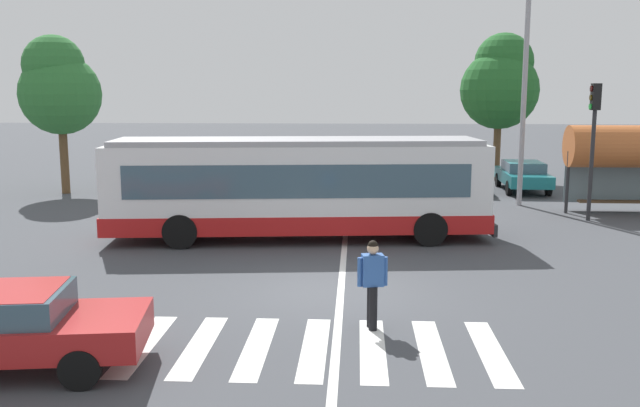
{
  "coord_description": "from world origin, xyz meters",
  "views": [
    {
      "loc": [
        0.54,
        -14.96,
        4.48
      ],
      "look_at": [
        -0.5,
        4.33,
        1.3
      ],
      "focal_mm": 38.53,
      "sensor_mm": 36.0,
      "label": 1
    }
  ],
  "objects_px": {
    "traffic_light_far_corner": "(594,129)",
    "twin_arm_street_lamp": "(526,54)",
    "parked_car_blue": "(286,172)",
    "parked_car_champagne": "(399,172)",
    "city_transit_bus": "(298,187)",
    "parked_car_red": "(344,172)",
    "parked_car_teal": "(523,174)",
    "pedestrian_crossing_street": "(372,279)",
    "background_tree_right": "(501,82)",
    "parked_car_silver": "(228,171)",
    "foreground_sedan": "(1,325)",
    "background_tree_left": "(58,86)",
    "parked_car_black": "(461,174)",
    "bus_stop_shelter": "(631,148)"
  },
  "relations": [
    {
      "from": "traffic_light_far_corner",
      "to": "twin_arm_street_lamp",
      "type": "bearing_deg",
      "value": 117.4
    },
    {
      "from": "parked_car_blue",
      "to": "parked_car_champagne",
      "type": "height_order",
      "value": "same"
    },
    {
      "from": "city_transit_bus",
      "to": "parked_car_red",
      "type": "xyz_separation_m",
      "value": [
        1.19,
        11.16,
        -0.82
      ]
    },
    {
      "from": "parked_car_teal",
      "to": "pedestrian_crossing_street",
      "type": "bearing_deg",
      "value": -111.09
    },
    {
      "from": "pedestrian_crossing_street",
      "to": "background_tree_right",
      "type": "height_order",
      "value": "background_tree_right"
    },
    {
      "from": "parked_car_champagne",
      "to": "parked_car_silver",
      "type": "bearing_deg",
      "value": 179.11
    },
    {
      "from": "city_transit_bus",
      "to": "foreground_sedan",
      "type": "relative_size",
      "value": 2.49
    },
    {
      "from": "parked_car_silver",
      "to": "background_tree_left",
      "type": "xyz_separation_m",
      "value": [
        -6.83,
        -2.36,
        3.91
      ]
    },
    {
      "from": "parked_car_black",
      "to": "traffic_light_far_corner",
      "type": "distance_m",
      "value": 8.31
    },
    {
      "from": "city_transit_bus",
      "to": "twin_arm_street_lamp",
      "type": "height_order",
      "value": "twin_arm_street_lamp"
    },
    {
      "from": "parked_car_red",
      "to": "parked_car_champagne",
      "type": "distance_m",
      "value": 2.56
    },
    {
      "from": "parked_car_red",
      "to": "parked_car_champagne",
      "type": "relative_size",
      "value": 1.01
    },
    {
      "from": "parked_car_champagne",
      "to": "parked_car_teal",
      "type": "relative_size",
      "value": 1.0
    },
    {
      "from": "city_transit_bus",
      "to": "parked_car_red",
      "type": "relative_size",
      "value": 2.54
    },
    {
      "from": "parked_car_silver",
      "to": "background_tree_right",
      "type": "xyz_separation_m",
      "value": [
        13.16,
        3.32,
        4.14
      ]
    },
    {
      "from": "pedestrian_crossing_street",
      "to": "parked_car_blue",
      "type": "bearing_deg",
      "value": 100.72
    },
    {
      "from": "bus_stop_shelter",
      "to": "parked_car_blue",
      "type": "bearing_deg",
      "value": 155.99
    },
    {
      "from": "pedestrian_crossing_street",
      "to": "traffic_light_far_corner",
      "type": "bearing_deg",
      "value": 55.88
    },
    {
      "from": "twin_arm_street_lamp",
      "to": "background_tree_right",
      "type": "height_order",
      "value": "twin_arm_street_lamp"
    },
    {
      "from": "parked_car_silver",
      "to": "twin_arm_street_lamp",
      "type": "relative_size",
      "value": 0.47
    },
    {
      "from": "foreground_sedan",
      "to": "background_tree_left",
      "type": "relative_size",
      "value": 0.69
    },
    {
      "from": "foreground_sedan",
      "to": "background_tree_left",
      "type": "bearing_deg",
      "value": 110.67
    },
    {
      "from": "foreground_sedan",
      "to": "parked_car_silver",
      "type": "relative_size",
      "value": 1.04
    },
    {
      "from": "parked_car_black",
      "to": "traffic_light_far_corner",
      "type": "bearing_deg",
      "value": -64.95
    },
    {
      "from": "parked_car_black",
      "to": "parked_car_teal",
      "type": "xyz_separation_m",
      "value": [
        2.76,
        -0.11,
        0.0
      ]
    },
    {
      "from": "parked_car_teal",
      "to": "bus_stop_shelter",
      "type": "distance_m",
      "value": 6.36
    },
    {
      "from": "foreground_sedan",
      "to": "bus_stop_shelter",
      "type": "bearing_deg",
      "value": 44.31
    },
    {
      "from": "parked_car_silver",
      "to": "twin_arm_street_lamp",
      "type": "bearing_deg",
      "value": -19.8
    },
    {
      "from": "bus_stop_shelter",
      "to": "foreground_sedan",
      "type": "bearing_deg",
      "value": -135.69
    },
    {
      "from": "parked_car_red",
      "to": "twin_arm_street_lamp",
      "type": "distance_m",
      "value": 9.75
    },
    {
      "from": "parked_car_blue",
      "to": "parked_car_teal",
      "type": "bearing_deg",
      "value": -1.35
    },
    {
      "from": "parked_car_silver",
      "to": "bus_stop_shelter",
      "type": "xyz_separation_m",
      "value": [
        16.0,
        -6.21,
        1.65
      ]
    },
    {
      "from": "foreground_sedan",
      "to": "twin_arm_street_lamp",
      "type": "relative_size",
      "value": 0.49
    },
    {
      "from": "bus_stop_shelter",
      "to": "parked_car_teal",
      "type": "bearing_deg",
      "value": 113.71
    },
    {
      "from": "pedestrian_crossing_street",
      "to": "foreground_sedan",
      "type": "bearing_deg",
      "value": -158.9
    },
    {
      "from": "parked_car_teal",
      "to": "twin_arm_street_lamp",
      "type": "height_order",
      "value": "twin_arm_street_lamp"
    },
    {
      "from": "foreground_sedan",
      "to": "parked_car_blue",
      "type": "distance_m",
      "value": 21.27
    },
    {
      "from": "parked_car_teal",
      "to": "background_tree_left",
      "type": "xyz_separation_m",
      "value": [
        -20.37,
        -1.78,
        3.91
      ]
    },
    {
      "from": "parked_car_champagne",
      "to": "background_tree_right",
      "type": "distance_m",
      "value": 7.44
    },
    {
      "from": "parked_car_champagne",
      "to": "parked_car_teal",
      "type": "bearing_deg",
      "value": -4.78
    },
    {
      "from": "background_tree_left",
      "to": "foreground_sedan",
      "type": "bearing_deg",
      "value": -69.33
    },
    {
      "from": "pedestrian_crossing_street",
      "to": "parked_car_teal",
      "type": "height_order",
      "value": "pedestrian_crossing_street"
    },
    {
      "from": "parked_car_blue",
      "to": "parked_car_black",
      "type": "relative_size",
      "value": 1.02
    },
    {
      "from": "parked_car_silver",
      "to": "parked_car_blue",
      "type": "relative_size",
      "value": 0.98
    },
    {
      "from": "parked_car_silver",
      "to": "background_tree_right",
      "type": "height_order",
      "value": "background_tree_right"
    },
    {
      "from": "pedestrian_crossing_street",
      "to": "foreground_sedan",
      "type": "xyz_separation_m",
      "value": [
        -6.0,
        -2.31,
        -0.2
      ]
    },
    {
      "from": "parked_car_champagne",
      "to": "background_tree_left",
      "type": "xyz_separation_m",
      "value": [
        -14.86,
        -2.24,
        3.91
      ]
    },
    {
      "from": "parked_car_red",
      "to": "parked_car_silver",
      "type": "bearing_deg",
      "value": 179.57
    },
    {
      "from": "city_transit_bus",
      "to": "parked_car_black",
      "type": "relative_size",
      "value": 2.59
    },
    {
      "from": "parked_car_teal",
      "to": "background_tree_right",
      "type": "bearing_deg",
      "value": 95.41
    }
  ]
}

